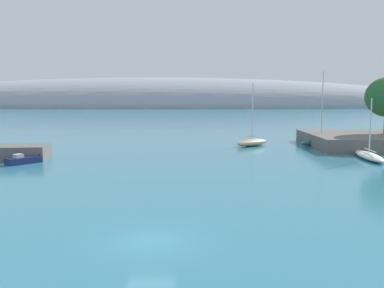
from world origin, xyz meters
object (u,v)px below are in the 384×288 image
sailboat_teal_outer_mooring (321,141)px  sailboat_sand_near_shore (252,142)px  sailboat_white_mid_mooring (369,156)px  motorboat_navy_foreground (23,160)px

sailboat_teal_outer_mooring → sailboat_sand_near_shore: bearing=-26.7°
sailboat_sand_near_shore → sailboat_white_mid_mooring: sailboat_sand_near_shore is taller
sailboat_teal_outer_mooring → sailboat_white_mid_mooring: bearing=67.0°
sailboat_sand_near_shore → sailboat_white_mid_mooring: size_ratio=1.09×
sailboat_sand_near_shore → motorboat_navy_foreground: bearing=169.8°
sailboat_sand_near_shore → sailboat_teal_outer_mooring: sailboat_teal_outer_mooring is taller
sailboat_sand_near_shore → motorboat_navy_foreground: sailboat_sand_near_shore is taller
sailboat_white_mid_mooring → sailboat_teal_outer_mooring: (-1.62, 12.90, 0.19)m
sailboat_white_mid_mooring → sailboat_sand_near_shore: bearing=48.5°
sailboat_teal_outer_mooring → motorboat_navy_foreground: sailboat_teal_outer_mooring is taller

